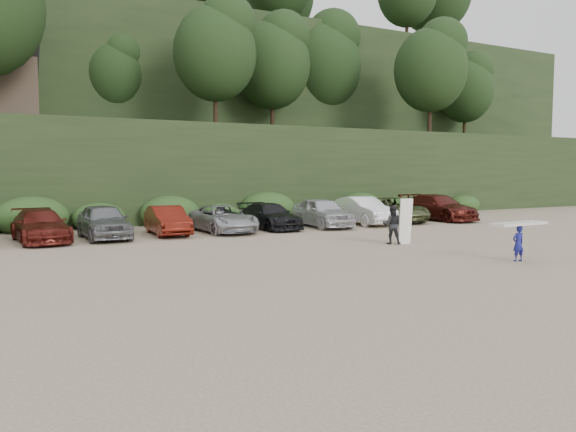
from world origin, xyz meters
TOP-DOWN VIEW (x-y plane):
  - ground at (0.00, 0.00)m, footprint 120.00×120.00m
  - hillside_backdrop at (-0.26, 35.93)m, footprint 90.00×41.50m
  - parked_cars at (-1.30, 10.01)m, footprint 34.24×6.14m
  - child_surfer at (4.97, -3.63)m, footprint 2.27×0.69m
  - adult_surfer at (4.12, 2.04)m, footprint 1.26×1.00m

SIDE VIEW (x-z plane):
  - ground at x=0.00m, z-range 0.00..0.00m
  - parked_cars at x=-1.30m, z-range -0.06..1.58m
  - adult_surfer at x=4.12m, z-range -0.13..1.81m
  - child_surfer at x=4.97m, z-range 0.24..1.59m
  - hillside_backdrop at x=-0.26m, z-range -2.78..25.22m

